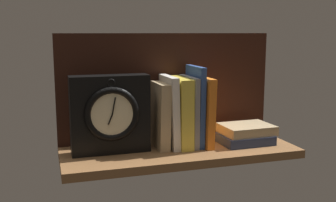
{
  "coord_description": "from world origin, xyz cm",
  "views": [
    {
      "loc": [
        -38.46,
        -111.94,
        34.96
      ],
      "look_at": [
        -2.7,
        3.31,
        14.28
      ],
      "focal_mm": 42.92,
      "sensor_mm": 36.0,
      "label": 1
    }
  ],
  "objects_px": {
    "book_stack_side": "(246,134)",
    "book_blue_modern": "(195,106)",
    "book_white_catcher": "(170,112)",
    "book_gray_chess": "(189,111)",
    "book_orange_pandolfini": "(202,111)",
    "book_yellow_seinlanguage": "(180,112)",
    "framed_clock": "(110,114)",
    "book_tan_shortstories": "(160,115)"
  },
  "relations": [
    {
      "from": "book_gray_chess",
      "to": "book_orange_pandolfini",
      "type": "relative_size",
      "value": 1.01
    },
    {
      "from": "book_orange_pandolfini",
      "to": "framed_clock",
      "type": "xyz_separation_m",
      "value": [
        -0.29,
        -0.01,
        0.01
      ]
    },
    {
      "from": "book_white_catcher",
      "to": "book_gray_chess",
      "type": "bearing_deg",
      "value": 0.0
    },
    {
      "from": "book_stack_side",
      "to": "book_blue_modern",
      "type": "bearing_deg",
      "value": 167.56
    },
    {
      "from": "framed_clock",
      "to": "book_stack_side",
      "type": "xyz_separation_m",
      "value": [
        0.43,
        -0.02,
        -0.09
      ]
    },
    {
      "from": "book_gray_chess",
      "to": "framed_clock",
      "type": "distance_m",
      "value": 0.25
    },
    {
      "from": "book_white_catcher",
      "to": "book_gray_chess",
      "type": "relative_size",
      "value": 1.02
    },
    {
      "from": "book_stack_side",
      "to": "book_yellow_seinlanguage",
      "type": "bearing_deg",
      "value": 170.46
    },
    {
      "from": "book_white_catcher",
      "to": "book_blue_modern",
      "type": "height_order",
      "value": "book_blue_modern"
    },
    {
      "from": "framed_clock",
      "to": "book_stack_side",
      "type": "distance_m",
      "value": 0.44
    },
    {
      "from": "book_white_catcher",
      "to": "book_blue_modern",
      "type": "bearing_deg",
      "value": 0.0
    },
    {
      "from": "book_tan_shortstories",
      "to": "book_orange_pandolfini",
      "type": "bearing_deg",
      "value": 0.0
    },
    {
      "from": "framed_clock",
      "to": "book_orange_pandolfini",
      "type": "bearing_deg",
      "value": 2.89
    },
    {
      "from": "book_gray_chess",
      "to": "book_blue_modern",
      "type": "height_order",
      "value": "book_blue_modern"
    },
    {
      "from": "book_tan_shortstories",
      "to": "framed_clock",
      "type": "xyz_separation_m",
      "value": [
        -0.15,
        -0.01,
        0.02
      ]
    },
    {
      "from": "book_tan_shortstories",
      "to": "framed_clock",
      "type": "height_order",
      "value": "framed_clock"
    },
    {
      "from": "book_orange_pandolfini",
      "to": "book_stack_side",
      "type": "bearing_deg",
      "value": -14.43
    },
    {
      "from": "framed_clock",
      "to": "book_white_catcher",
      "type": "bearing_deg",
      "value": 4.55
    },
    {
      "from": "book_tan_shortstories",
      "to": "book_white_catcher",
      "type": "relative_size",
      "value": 0.91
    },
    {
      "from": "book_white_catcher",
      "to": "book_tan_shortstories",
      "type": "bearing_deg",
      "value": 180.0
    },
    {
      "from": "book_stack_side",
      "to": "book_gray_chess",
      "type": "bearing_deg",
      "value": 168.87
    },
    {
      "from": "book_blue_modern",
      "to": "book_orange_pandolfini",
      "type": "relative_size",
      "value": 1.16
    },
    {
      "from": "book_yellow_seinlanguage",
      "to": "book_gray_chess",
      "type": "xyz_separation_m",
      "value": [
        0.03,
        0.0,
        0.0
      ]
    },
    {
      "from": "book_yellow_seinlanguage",
      "to": "book_tan_shortstories",
      "type": "bearing_deg",
      "value": 180.0
    },
    {
      "from": "book_gray_chess",
      "to": "book_blue_modern",
      "type": "bearing_deg",
      "value": 0.0
    },
    {
      "from": "book_tan_shortstories",
      "to": "book_white_catcher",
      "type": "height_order",
      "value": "book_white_catcher"
    },
    {
      "from": "book_blue_modern",
      "to": "book_yellow_seinlanguage",
      "type": "bearing_deg",
      "value": 180.0
    },
    {
      "from": "book_stack_side",
      "to": "book_orange_pandolfini",
      "type": "bearing_deg",
      "value": 165.57
    },
    {
      "from": "book_tan_shortstories",
      "to": "book_stack_side",
      "type": "height_order",
      "value": "book_tan_shortstories"
    },
    {
      "from": "book_white_catcher",
      "to": "book_stack_side",
      "type": "height_order",
      "value": "book_white_catcher"
    },
    {
      "from": "book_white_catcher",
      "to": "book_orange_pandolfini",
      "type": "relative_size",
      "value": 1.03
    },
    {
      "from": "book_orange_pandolfini",
      "to": "book_blue_modern",
      "type": "bearing_deg",
      "value": 180.0
    },
    {
      "from": "book_white_catcher",
      "to": "framed_clock",
      "type": "height_order",
      "value": "framed_clock"
    },
    {
      "from": "book_blue_modern",
      "to": "book_gray_chess",
      "type": "bearing_deg",
      "value": 180.0
    },
    {
      "from": "book_white_catcher",
      "to": "framed_clock",
      "type": "xyz_separation_m",
      "value": [
        -0.18,
        -0.01,
        0.01
      ]
    },
    {
      "from": "book_white_catcher",
      "to": "book_gray_chess",
      "type": "height_order",
      "value": "book_white_catcher"
    },
    {
      "from": "book_white_catcher",
      "to": "book_blue_modern",
      "type": "distance_m",
      "value": 0.08
    },
    {
      "from": "book_blue_modern",
      "to": "framed_clock",
      "type": "bearing_deg",
      "value": -176.86
    },
    {
      "from": "book_gray_chess",
      "to": "book_orange_pandolfini",
      "type": "bearing_deg",
      "value": 0.0
    },
    {
      "from": "book_tan_shortstories",
      "to": "book_white_catcher",
      "type": "bearing_deg",
      "value": 0.0
    },
    {
      "from": "book_yellow_seinlanguage",
      "to": "book_orange_pandolfini",
      "type": "height_order",
      "value": "same"
    },
    {
      "from": "book_tan_shortstories",
      "to": "book_yellow_seinlanguage",
      "type": "height_order",
      "value": "book_yellow_seinlanguage"
    }
  ]
}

